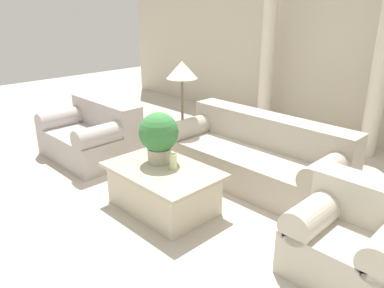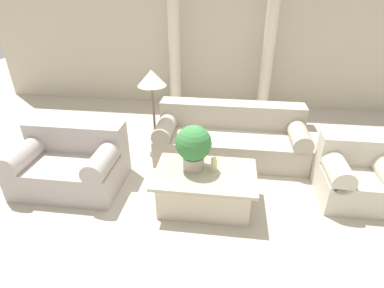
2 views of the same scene
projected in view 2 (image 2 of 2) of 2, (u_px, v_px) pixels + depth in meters
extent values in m
plane|color=#BCB2A3|center=(204.00, 184.00, 4.14)|extent=(16.00, 16.00, 0.00)
cube|color=beige|center=(220.00, 29.00, 6.13)|extent=(10.00, 0.06, 3.20)
cube|color=#ADA393|center=(230.00, 145.00, 4.69)|extent=(2.26, 0.94, 0.41)
cube|color=#ADA393|center=(231.00, 114.00, 4.77)|extent=(2.26, 0.33, 0.38)
cylinder|color=#ADA393|center=(167.00, 125.00, 4.67)|extent=(0.28, 0.94, 0.28)
cylinder|color=#ADA393|center=(298.00, 132.00, 4.44)|extent=(0.28, 0.94, 0.28)
cube|color=#AFA6A2|center=(71.00, 172.00, 4.03)|extent=(1.35, 0.94, 0.41)
cube|color=#AFA6A2|center=(76.00, 136.00, 4.11)|extent=(1.35, 0.33, 0.38)
cylinder|color=#AFA6A2|center=(29.00, 151.00, 3.96)|extent=(0.28, 0.94, 0.28)
cylinder|color=#AFA6A2|center=(106.00, 156.00, 3.83)|extent=(0.28, 0.94, 0.28)
cube|color=beige|center=(205.00, 190.00, 3.67)|extent=(1.07, 0.70, 0.43)
cube|color=#B3A98F|center=(205.00, 174.00, 3.56)|extent=(1.21, 0.80, 0.04)
cylinder|color=#B2A893|center=(193.00, 162.00, 3.60)|extent=(0.26, 0.26, 0.16)
sphere|color=#387A3D|center=(194.00, 143.00, 3.48)|extent=(0.43, 0.43, 0.43)
cylinder|color=beige|center=(214.00, 164.00, 3.55)|extent=(0.08, 0.08, 0.17)
cylinder|color=brown|center=(157.00, 154.00, 4.83)|extent=(0.22, 0.22, 0.03)
cylinder|color=brown|center=(154.00, 121.00, 4.56)|extent=(0.04, 0.04, 1.12)
cone|color=beige|center=(152.00, 78.00, 4.24)|extent=(0.42, 0.42, 0.23)
cylinder|color=beige|center=(175.00, 50.00, 6.00)|extent=(0.23, 0.23, 2.50)
cylinder|color=beige|center=(268.00, 53.00, 5.79)|extent=(0.23, 0.23, 2.50)
cube|color=beige|center=(355.00, 185.00, 3.77)|extent=(0.89, 0.79, 0.40)
cube|color=beige|center=(356.00, 149.00, 3.82)|extent=(0.89, 0.28, 0.36)
cylinder|color=beige|center=(335.00, 166.00, 3.68)|extent=(0.28, 0.79, 0.28)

